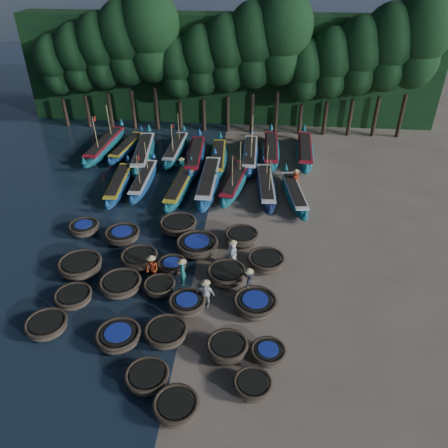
# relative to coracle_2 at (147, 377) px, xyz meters

# --- Properties ---
(ground) EXTENTS (120.00, 120.00, 0.00)m
(ground) POSITION_rel_coracle_2_xyz_m (0.91, 9.00, -0.36)
(ground) COLOR #7F6D5D
(ground) RESTS_ON ground
(foliage_wall) EXTENTS (40.00, 3.00, 10.00)m
(foliage_wall) POSITION_rel_coracle_2_xyz_m (0.91, 32.50, 4.64)
(foliage_wall) COLOR black
(foliage_wall) RESTS_ON ground
(coracle_2) EXTENTS (2.19, 2.19, 0.63)m
(coracle_2) POSITION_rel_coracle_2_xyz_m (0.00, 0.00, 0.00)
(coracle_2) COLOR brown
(coracle_2) RESTS_ON ground
(coracle_3) EXTENTS (1.87, 1.87, 0.72)m
(coracle_3) POSITION_rel_coracle_2_xyz_m (1.47, -1.31, 0.06)
(coracle_3) COLOR brown
(coracle_3) RESTS_ON ground
(coracle_4) EXTENTS (1.67, 1.67, 0.64)m
(coracle_4) POSITION_rel_coracle_2_xyz_m (4.44, -0.02, 0.01)
(coracle_4) COLOR brown
(coracle_4) RESTS_ON ground
(coracle_5) EXTENTS (2.08, 2.08, 0.66)m
(coracle_5) POSITION_rel_coracle_2_xyz_m (-5.46, 2.43, 0.02)
(coracle_5) COLOR brown
(coracle_5) RESTS_ON ground
(coracle_6) EXTENTS (2.11, 2.11, 0.70)m
(coracle_6) POSITION_rel_coracle_2_xyz_m (-1.84, 2.04, 0.04)
(coracle_6) COLOR brown
(coracle_6) RESTS_ON ground
(coracle_7) EXTENTS (2.22, 2.22, 0.69)m
(coracle_7) POSITION_rel_coracle_2_xyz_m (0.31, 2.46, 0.04)
(coracle_7) COLOR brown
(coracle_7) RESTS_ON ground
(coracle_8) EXTENTS (2.02, 2.02, 0.75)m
(coracle_8) POSITION_rel_coracle_2_xyz_m (3.23, 1.79, 0.07)
(coracle_8) COLOR brown
(coracle_8) RESTS_ON ground
(coracle_9) EXTENTS (1.84, 1.84, 0.65)m
(coracle_9) POSITION_rel_coracle_2_xyz_m (5.07, 1.70, 0.02)
(coracle_9) COLOR brown
(coracle_9) RESTS_ON ground
(coracle_10) EXTENTS (2.39, 2.39, 0.66)m
(coracle_10) POSITION_rel_coracle_2_xyz_m (-4.92, 4.44, 0.02)
(coracle_10) COLOR brown
(coracle_10) RESTS_ON ground
(coracle_11) EXTENTS (2.25, 2.25, 0.77)m
(coracle_11) POSITION_rel_coracle_2_xyz_m (-2.75, 5.53, 0.08)
(coracle_11) COLOR brown
(coracle_11) RESTS_ON ground
(coracle_12) EXTENTS (1.71, 1.71, 0.66)m
(coracle_12) POSITION_rel_coracle_2_xyz_m (-0.68, 5.61, 0.02)
(coracle_12) COLOR brown
(coracle_12) RESTS_ON ground
(coracle_13) EXTENTS (1.91, 1.91, 0.76)m
(coracle_13) POSITION_rel_coracle_2_xyz_m (0.99, 4.41, 0.08)
(coracle_13) COLOR brown
(coracle_13) RESTS_ON ground
(coracle_14) EXTENTS (2.74, 2.74, 0.82)m
(coracle_14) POSITION_rel_coracle_2_xyz_m (4.40, 4.65, 0.12)
(coracle_14) COLOR brown
(coracle_14) RESTS_ON ground
(coracle_15) EXTENTS (2.97, 2.97, 0.81)m
(coracle_15) POSITION_rel_coracle_2_xyz_m (-5.46, 6.87, 0.10)
(coracle_15) COLOR brown
(coracle_15) RESTS_ON ground
(coracle_16) EXTENTS (2.16, 2.16, 0.78)m
(coracle_16) POSITION_rel_coracle_2_xyz_m (-2.33, 7.82, 0.08)
(coracle_16) COLOR brown
(coracle_16) RESTS_ON ground
(coracle_17) EXTENTS (1.90, 1.90, 0.64)m
(coracle_17) POSITION_rel_coracle_2_xyz_m (-0.36, 7.43, 0.01)
(coracle_17) COLOR brown
(coracle_17) RESTS_ON ground
(coracle_18) EXTENTS (2.56, 2.56, 0.79)m
(coracle_18) POSITION_rel_coracle_2_xyz_m (2.77, 6.86, 0.09)
(coracle_18) COLOR brown
(coracle_18) RESTS_ON ground
(coracle_19) EXTENTS (2.35, 2.35, 0.75)m
(coracle_19) POSITION_rel_coracle_2_xyz_m (4.91, 8.23, 0.07)
(coracle_19) COLOR brown
(coracle_19) RESTS_ON ground
(coracle_20) EXTENTS (2.33, 2.33, 0.73)m
(coracle_20) POSITION_rel_coracle_2_xyz_m (-6.62, 10.63, 0.06)
(coracle_20) COLOR brown
(coracle_20) RESTS_ON ground
(coracle_21) EXTENTS (2.20, 2.20, 0.75)m
(coracle_21) POSITION_rel_coracle_2_xyz_m (-3.96, 10.04, 0.08)
(coracle_21) COLOR brown
(coracle_21) RESTS_ON ground
(coracle_22) EXTENTS (2.65, 2.65, 0.82)m
(coracle_22) POSITION_rel_coracle_2_xyz_m (-0.71, 11.40, 0.11)
(coracle_22) COLOR brown
(coracle_22) RESTS_ON ground
(coracle_23) EXTENTS (3.06, 3.06, 0.84)m
(coracle_23) POSITION_rel_coracle_2_xyz_m (0.80, 9.31, 0.12)
(coracle_23) COLOR brown
(coracle_23) RESTS_ON ground
(coracle_24) EXTENTS (2.41, 2.41, 0.80)m
(coracle_24) POSITION_rel_coracle_2_xyz_m (3.39, 10.46, 0.10)
(coracle_24) COLOR brown
(coracle_24) RESTS_ON ground
(long_boat_2) EXTENTS (1.80, 7.39, 1.30)m
(long_boat_2) POSITION_rel_coracle_2_xyz_m (-6.08, 16.45, 0.14)
(long_boat_2) COLOR navy
(long_boat_2) RESTS_ON ground
(long_boat_3) EXTENTS (1.34, 7.37, 3.13)m
(long_boat_3) POSITION_rel_coracle_2_xyz_m (-4.40, 17.25, 0.14)
(long_boat_3) COLOR navy
(long_boat_3) RESTS_ON ground
(long_boat_4) EXTENTS (1.94, 7.66, 1.35)m
(long_boat_4) POSITION_rel_coracle_2_xyz_m (-1.45, 16.34, 0.16)
(long_boat_4) COLOR #115E61
(long_boat_4) RESTS_ON ground
(long_boat_5) EXTENTS (1.57, 8.95, 1.58)m
(long_boat_5) POSITION_rel_coracle_2_xyz_m (0.56, 17.24, 0.24)
(long_boat_5) COLOR navy
(long_boat_5) RESTS_ON ground
(long_boat_6) EXTENTS (2.57, 7.75, 3.33)m
(long_boat_6) POSITION_rel_coracle_2_xyz_m (2.54, 17.47, 0.17)
(long_boat_6) COLOR #115E61
(long_boat_6) RESTS_ON ground
(long_boat_7) EXTENTS (1.94, 7.86, 3.35)m
(long_boat_7) POSITION_rel_coracle_2_xyz_m (4.82, 16.98, 0.17)
(long_boat_7) COLOR #0F2039
(long_boat_7) RESTS_ON ground
(long_boat_8) EXTENTS (2.35, 7.18, 1.28)m
(long_boat_8) POSITION_rel_coracle_2_xyz_m (6.86, 16.15, 0.13)
(long_boat_8) COLOR #115E61
(long_boat_8) RESTS_ON ground
(long_boat_9) EXTENTS (2.14, 9.01, 3.83)m
(long_boat_9) POSITION_rel_coracle_2_xyz_m (-9.28, 23.09, 0.25)
(long_boat_9) COLOR #115E61
(long_boat_9) RESTS_ON ground
(long_boat_10) EXTENTS (2.20, 7.25, 1.29)m
(long_boat_10) POSITION_rel_coracle_2_xyz_m (-7.35, 23.12, 0.13)
(long_boat_10) COLOR navy
(long_boat_10) RESTS_ON ground
(long_boat_11) EXTENTS (2.61, 9.07, 1.61)m
(long_boat_11) POSITION_rel_coracle_2_xyz_m (-5.54, 21.80, 0.25)
(long_boat_11) COLOR #115E61
(long_boat_11) RESTS_ON ground
(long_boat_12) EXTENTS (1.60, 7.87, 3.35)m
(long_boat_12) POSITION_rel_coracle_2_xyz_m (-3.00, 23.04, 0.17)
(long_boat_12) COLOR #115E61
(long_boat_12) RESTS_ON ground
(long_boat_13) EXTENTS (1.90, 8.56, 1.51)m
(long_boat_13) POSITION_rel_coracle_2_xyz_m (-1.10, 21.69, 0.21)
(long_boat_13) COLOR navy
(long_boat_13) RESTS_ON ground
(long_boat_14) EXTENTS (1.86, 8.07, 1.42)m
(long_boat_14) POSITION_rel_coracle_2_xyz_m (0.86, 21.48, 0.18)
(long_boat_14) COLOR #115E61
(long_boat_14) RESTS_ON ground
(long_boat_15) EXTENTS (1.53, 8.46, 3.59)m
(long_boat_15) POSITION_rel_coracle_2_xyz_m (3.45, 22.38, 0.21)
(long_boat_15) COLOR navy
(long_boat_15) RESTS_ON ground
(long_boat_16) EXTENTS (1.53, 8.59, 1.51)m
(long_boat_16) POSITION_rel_coracle_2_xyz_m (5.18, 23.41, 0.22)
(long_boat_16) COLOR #115E61
(long_boat_16) RESTS_ON ground
(long_boat_17) EXTENTS (1.85, 8.60, 1.52)m
(long_boat_17) POSITION_rel_coracle_2_xyz_m (8.07, 23.54, 0.22)
(long_boat_17) COLOR #115E61
(long_boat_17) RESTS_ON ground
(fisherman_0) EXTENTS (0.90, 0.91, 1.79)m
(fisherman_0) POSITION_rel_coracle_2_xyz_m (2.98, 8.37, 0.50)
(fisherman_0) COLOR silver
(fisherman_0) RESTS_ON ground
(fisherman_1) EXTENTS (0.52, 0.60, 1.73)m
(fisherman_1) POSITION_rel_coracle_2_xyz_m (0.41, 6.49, 0.52)
(fisherman_1) COLOR #186763
(fisherman_1) RESTS_ON ground
(fisherman_2) EXTENTS (1.00, 0.96, 1.83)m
(fisherman_2) POSITION_rel_coracle_2_xyz_m (-1.25, 6.51, 0.51)
(fisherman_2) COLOR #AC3817
(fisherman_2) RESTS_ON ground
(fisherman_3) EXTENTS (0.97, 1.22, 1.86)m
(fisherman_3) POSITION_rel_coracle_2_xyz_m (4.00, 5.86, 0.51)
(fisherman_3) COLOR black
(fisherman_3) RESTS_ON ground
(fisherman_4) EXTENTS (0.99, 0.55, 1.79)m
(fisherman_4) POSITION_rel_coracle_2_xyz_m (1.88, 4.86, 0.51)
(fisherman_4) COLOR silver
(fisherman_4) RESTS_ON ground
(fisherman_5) EXTENTS (1.41, 1.22, 1.74)m
(fisherman_5) POSITION_rel_coracle_2_xyz_m (-1.79, 19.09, 0.45)
(fisherman_5) COLOR #186763
(fisherman_5) RESTS_ON ground
(fisherman_6) EXTENTS (0.88, 0.90, 1.76)m
(fisherman_6) POSITION_rel_coracle_2_xyz_m (6.99, 17.79, 0.49)
(fisherman_6) COLOR #AC3817
(fisherman_6) RESTS_ON ground
(tree_0) EXTENTS (3.68, 3.68, 8.68)m
(tree_0) POSITION_rel_coracle_2_xyz_m (-15.09, 29.00, 5.61)
(tree_0) COLOR black
(tree_0) RESTS_ON ground
(tree_1) EXTENTS (4.09, 4.09, 9.65)m
(tree_1) POSITION_rel_coracle_2_xyz_m (-12.79, 29.00, 6.29)
(tree_1) COLOR black
(tree_1) RESTS_ON ground
(tree_2) EXTENTS (4.51, 4.51, 10.63)m
(tree_2) POSITION_rel_coracle_2_xyz_m (-10.49, 29.00, 6.96)
(tree_2) COLOR black
(tree_2) RESTS_ON ground
(tree_3) EXTENTS (4.92, 4.92, 11.60)m
(tree_3) POSITION_rel_coracle_2_xyz_m (-8.19, 29.00, 7.64)
(tree_3) COLOR black
(tree_3) RESTS_ON ground
(tree_4) EXTENTS (5.34, 5.34, 12.58)m
(tree_4) POSITION_rel_coracle_2_xyz_m (-5.89, 29.00, 8.31)
(tree_4) COLOR black
(tree_4) RESTS_ON ground
(tree_5) EXTENTS (3.68, 3.68, 8.68)m
(tree_5) POSITION_rel_coracle_2_xyz_m (-3.59, 29.00, 5.61)
(tree_5) COLOR black
(tree_5) RESTS_ON ground
(tree_6) EXTENTS (4.09, 4.09, 9.65)m
(tree_6) POSITION_rel_coracle_2_xyz_m (-1.29, 29.00, 6.29)
(tree_6) COLOR black
(tree_6) RESTS_ON ground
(tree_7) EXTENTS (4.51, 4.51, 10.63)m
(tree_7) POSITION_rel_coracle_2_xyz_m (1.01, 29.00, 6.96)
(tree_7) COLOR black
(tree_7) RESTS_ON ground
(tree_8) EXTENTS (4.92, 4.92, 11.60)m
(tree_8) POSITION_rel_coracle_2_xyz_m (3.31, 29.00, 7.64)
(tree_8) COLOR black
(tree_8) RESTS_ON ground
(tree_9) EXTENTS (5.34, 5.34, 12.58)m
(tree_9) POSITION_rel_coracle_2_xyz_m (5.61, 29.00, 8.31)
(tree_9) COLOR black
(tree_9) RESTS_ON ground
(tree_10) EXTENTS (3.68, 3.68, 8.68)m
(tree_10) POSITION_rel_coracle_2_xyz_m (7.91, 29.00, 5.61)
(tree_10) COLOR black
(tree_10) RESTS_ON ground
(tree_11) EXTENTS (4.09, 4.09, 9.65)m
(tree_11) POSITION_rel_coracle_2_xyz_m (10.21, 29.00, 6.29)
(tree_11) COLOR black
(tree_11) RESTS_ON ground
(tree_12) EXTENTS (4.51, 4.51, 10.63)m
(tree_12) POSITION_rel_coracle_2_xyz_m (12.51, 29.00, 6.96)
(tree_12) COLOR black
(tree_12) RESTS_ON ground
(tree_13) EXTENTS (4.92, 4.92, 11.60)m
(tree_13) POSITION_rel_coracle_2_xyz_m (14.81, 29.00, 7.64)
(tree_13) COLOR black
(tree_13) RESTS_ON ground
(tree_14) EXTENTS (5.34, 5.34, 12.58)m
(tree_14) POSITION_rel_coracle_2_xyz_m (17.11, 29.00, 8.31)
(tree_14) COLOR black
(tree_14) RESTS_ON ground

